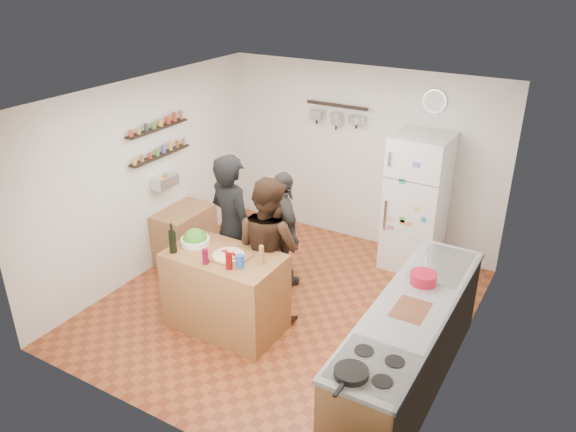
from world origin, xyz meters
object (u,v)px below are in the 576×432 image
Objects in this scene: person_left at (232,229)px; person_back at (283,230)px; person_center at (269,248)px; wall_clock at (435,101)px; side_table at (185,235)px; pepper_mill at (262,256)px; wine_bottle at (173,242)px; red_bowl at (423,278)px; salt_canister at (240,261)px; skillet at (351,373)px; salad_bowl at (195,241)px; prep_island at (226,291)px; counter_run at (409,347)px; fridge at (416,203)px.

person_left is 0.70m from person_back.
person_left reaches higher than person_center.
wall_clock is 0.37× the size of side_table.
side_table is (-1.12, 0.43, -0.55)m from person_left.
pepper_mill is 3.04m from wall_clock.
pepper_mill is at bearing 15.87° from wine_bottle.
wine_bottle is 0.15× the size of person_center.
pepper_mill is 1.62m from red_bowl.
salt_canister is 0.52× the size of skillet.
wall_clock reaches higher than salad_bowl.
salt_canister is 1.90m from skillet.
prep_island is at bearing 77.17° from person_center.
wall_clock is (1.24, 1.60, 1.41)m from person_back.
skillet is at bearing -29.08° from salt_canister.
salad_bowl reaches higher than skillet.
pepper_mill is at bearing 148.15° from person_back.
person_left reaches higher than pepper_mill.
skillet is at bearing -95.03° from counter_run.
prep_island is 0.75m from person_left.
wall_clock reaches higher than prep_island.
wall_clock is (1.73, 2.67, 1.21)m from salad_bowl.
person_back reaches higher than salt_canister.
wine_bottle is 0.83× the size of wall_clock.
person_back is at bearing 131.13° from skillet.
person_back reaches higher than pepper_mill.
person_center is at bearing -179.16° from red_bowl.
salad_bowl is 2.53m from counter_run.
red_bowl reaches higher than salad_bowl.
prep_island is 2.76m from fridge.
person_left is at bearing 144.70° from skillet.
person_left is 1.09× the size of person_center.
pepper_mill is 2.50m from fridge.
side_table is at bearing -151.97° from fridge.
wall_clock is (1.05, 2.24, 1.31)m from person_center.
pepper_mill is (0.45, 0.05, 0.54)m from prep_island.
person_back is 1.86× the size of side_table.
fridge is (-0.65, 3.44, -0.05)m from skillet.
wine_bottle is at bearing -172.87° from salt_canister.
prep_island is 1.16m from person_back.
wine_bottle is 0.99m from pepper_mill.
fridge is at bearing 110.39° from red_bowl.
skillet is (1.51, -1.09, -0.05)m from pepper_mill.
red_bowl is (1.75, 0.03, 0.14)m from person_center.
salt_canister is 0.62m from person_center.
skillet is (2.38, -1.09, 0.00)m from salad_bowl.
wall_clock is at bearing 70.50° from salt_canister.
red_bowl reaches higher than skillet.
wine_bottle reaches higher than red_bowl.
person_left is at bearing 169.28° from counter_run.
salad_bowl is at bearing 180.00° from pepper_mill.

